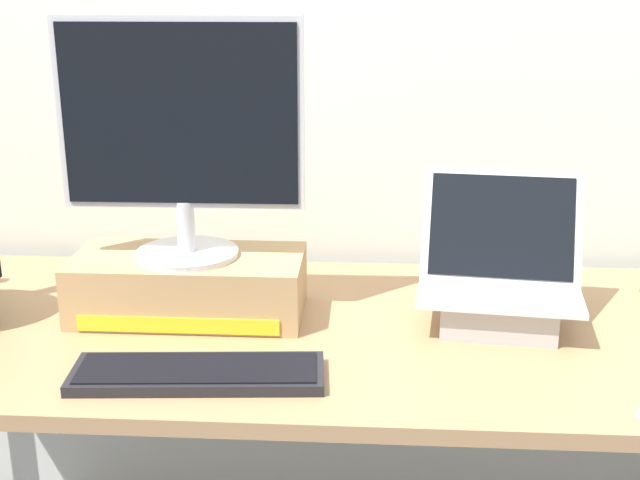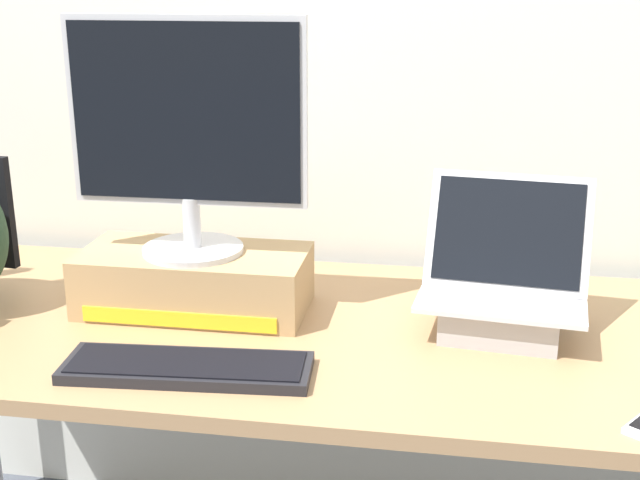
{
  "view_description": "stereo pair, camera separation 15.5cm",
  "coord_description": "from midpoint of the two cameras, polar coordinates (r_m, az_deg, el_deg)",
  "views": [
    {
      "loc": [
        0.1,
        -1.54,
        1.41
      ],
      "look_at": [
        0.0,
        0.0,
        0.91
      ],
      "focal_mm": 47.23,
      "sensor_mm": 36.0,
      "label": 1
    },
    {
      "loc": [
        0.25,
        -1.52,
        1.41
      ],
      "look_at": [
        0.0,
        0.0,
        0.91
      ],
      "focal_mm": 47.23,
      "sensor_mm": 36.0,
      "label": 2
    }
  ],
  "objects": [
    {
      "name": "back_wall",
      "position": [
        2.03,
        -1.38,
        14.82
      ],
      "size": [
        7.0,
        0.1,
        2.6
      ],
      "primitive_type": "cube",
      "color": "silver",
      "rests_on": "ground"
    },
    {
      "name": "desktop_monitor",
      "position": [
        1.67,
        -12.06,
        6.98
      ],
      "size": [
        0.48,
        0.21,
        0.47
      ],
      "rotation": [
        0.0,
        0.0,
        0.02
      ],
      "color": "silver",
      "rests_on": "toner_box_yellow"
    },
    {
      "name": "toner_box_yellow",
      "position": [
        1.75,
        -11.4,
        -3.05
      ],
      "size": [
        0.47,
        0.23,
        0.12
      ],
      "color": "tan",
      "rests_on": "desk"
    },
    {
      "name": "desk",
      "position": [
        1.71,
        -2.62,
        -7.79
      ],
      "size": [
        2.07,
        0.77,
        0.73
      ],
      "color": "#A87F56",
      "rests_on": "ground"
    },
    {
      "name": "external_keyboard",
      "position": [
        1.5,
        -11.26,
        -8.91
      ],
      "size": [
        0.44,
        0.17,
        0.02
      ],
      "rotation": [
        0.0,
        0.0,
        0.07
      ],
      "color": "black",
      "rests_on": "desk"
    },
    {
      "name": "open_laptop",
      "position": [
        1.7,
        9.45,
        -3.62
      ],
      "size": [
        0.34,
        0.27,
        0.29
      ],
      "rotation": [
        0.0,
        0.0,
        -0.11
      ],
      "color": "#ADADB2",
      "rests_on": "desk"
    }
  ]
}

